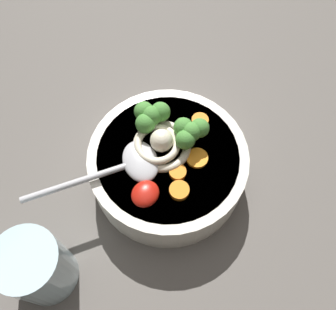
{
  "coord_description": "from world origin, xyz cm",
  "views": [
    {
      "loc": [
        20.55,
        9.96,
        52.24
      ],
      "look_at": [
        3.3,
        -3.29,
        10.53
      ],
      "focal_mm": 39.13,
      "sensor_mm": 36.0,
      "label": 1
    }
  ],
  "objects_px": {
    "noodle_pile": "(161,144)",
    "soup_bowl": "(168,165)",
    "soup_spoon": "(130,165)",
    "drinking_glass": "(37,268)"
  },
  "relations": [
    {
      "from": "noodle_pile",
      "to": "soup_bowl",
      "type": "bearing_deg",
      "value": 80.74
    },
    {
      "from": "soup_bowl",
      "to": "soup_spoon",
      "type": "xyz_separation_m",
      "value": [
        0.04,
        -0.03,
        0.04
      ]
    },
    {
      "from": "soup_spoon",
      "to": "noodle_pile",
      "type": "bearing_deg",
      "value": -164.13
    },
    {
      "from": "soup_bowl",
      "to": "noodle_pile",
      "type": "xyz_separation_m",
      "value": [
        -0.0,
        -0.01,
        0.04
      ]
    },
    {
      "from": "noodle_pile",
      "to": "soup_spoon",
      "type": "height_order",
      "value": "noodle_pile"
    },
    {
      "from": "soup_bowl",
      "to": "soup_spoon",
      "type": "distance_m",
      "value": 0.06
    },
    {
      "from": "drinking_glass",
      "to": "noodle_pile",
      "type": "bearing_deg",
      "value": 174.18
    },
    {
      "from": "soup_bowl",
      "to": "drinking_glass",
      "type": "xyz_separation_m",
      "value": [
        0.2,
        -0.03,
        0.02
      ]
    },
    {
      "from": "soup_bowl",
      "to": "soup_spoon",
      "type": "relative_size",
      "value": 1.28
    },
    {
      "from": "noodle_pile",
      "to": "drinking_glass",
      "type": "relative_size",
      "value": 0.84
    }
  ]
}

